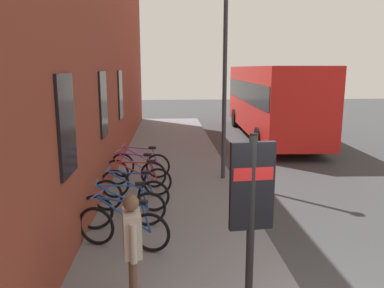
% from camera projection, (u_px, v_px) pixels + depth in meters
% --- Properties ---
extents(ground, '(60.00, 60.00, 0.00)m').
position_uv_depth(ground, '(272.00, 188.00, 10.57)').
color(ground, '#38383A').
extents(sidewalk_pavement, '(24.00, 3.50, 0.12)m').
position_uv_depth(sidewalk_pavement, '(173.00, 169.00, 12.34)').
color(sidewalk_pavement, slate).
rests_on(sidewalk_pavement, ground).
extents(station_facade, '(22.00, 0.65, 8.85)m').
position_uv_depth(station_facade, '(108.00, 32.00, 12.32)').
color(station_facade, brown).
rests_on(station_facade, ground).
extents(bicycle_leaning_wall, '(0.70, 1.70, 0.97)m').
position_uv_depth(bicycle_leaning_wall, '(123.00, 228.00, 6.69)').
color(bicycle_leaning_wall, black).
rests_on(bicycle_leaning_wall, sidewalk_pavement).
extents(bicycle_by_door, '(0.48, 1.77, 0.97)m').
position_uv_depth(bicycle_by_door, '(123.00, 209.00, 7.57)').
color(bicycle_by_door, black).
rests_on(bicycle_by_door, sidewalk_pavement).
extents(bicycle_far_end, '(0.48, 1.77, 0.97)m').
position_uv_depth(bicycle_far_end, '(131.00, 194.00, 8.46)').
color(bicycle_far_end, black).
rests_on(bicycle_far_end, sidewalk_pavement).
extents(bicycle_mid_rack, '(0.48, 1.77, 0.97)m').
position_uv_depth(bicycle_mid_rack, '(137.00, 182.00, 9.40)').
color(bicycle_mid_rack, black).
rests_on(bicycle_mid_rack, sidewalk_pavement).
extents(bicycle_end_of_row, '(0.62, 1.72, 0.97)m').
position_uv_depth(bicycle_end_of_row, '(135.00, 172.00, 10.23)').
color(bicycle_end_of_row, black).
rests_on(bicycle_end_of_row, sidewalk_pavement).
extents(bicycle_beside_lamp, '(0.48, 1.76, 0.97)m').
position_uv_depth(bicycle_beside_lamp, '(140.00, 165.00, 11.06)').
color(bicycle_beside_lamp, black).
rests_on(bicycle_beside_lamp, sidewalk_pavement).
extents(transit_info_sign, '(0.14, 0.56, 2.40)m').
position_uv_depth(transit_info_sign, '(252.00, 198.00, 4.62)').
color(transit_info_sign, black).
rests_on(transit_info_sign, sidewalk_pavement).
extents(city_bus, '(10.58, 2.92, 3.35)m').
position_uv_depth(city_bus, '(271.00, 97.00, 17.95)').
color(city_bus, red).
rests_on(city_bus, ground).
extents(pedestrian_near_bus, '(0.59, 0.29, 1.57)m').
position_uv_depth(pedestrian_near_bus, '(132.00, 240.00, 4.95)').
color(pedestrian_near_bus, brown).
rests_on(pedestrian_near_bus, sidewalk_pavement).
extents(street_lamp, '(0.28, 0.28, 5.47)m').
position_uv_depth(street_lamp, '(225.00, 66.00, 10.45)').
color(street_lamp, '#333338').
rests_on(street_lamp, sidewalk_pavement).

